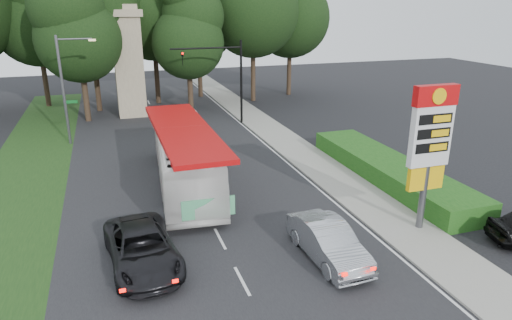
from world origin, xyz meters
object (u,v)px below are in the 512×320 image
object	(u,v)px
monument	(128,61)
streetlight_signs	(66,85)
gas_station_pylon	(430,139)
transit_bus	(185,157)
sedan_silver	(328,242)
suv_charcoal	(142,248)
traffic_signal_mast	(226,71)

from	to	relation	value
monument	streetlight_signs	bearing A→B (deg)	-121.97
gas_station_pylon	streetlight_signs	xyz separation A→B (m)	(-16.19, 20.01, -0.01)
transit_bus	sedan_silver	distance (m)	10.83
gas_station_pylon	monument	size ratio (longest dim) A/B	0.68
monument	sedan_silver	xyz separation A→B (m)	(5.87, -29.03, -4.31)
suv_charcoal	sedan_silver	bearing A→B (deg)	-19.80
streetlight_signs	sedan_silver	distance (m)	23.95
streetlight_signs	sedan_silver	size ratio (longest dim) A/B	1.65
traffic_signal_mast	sedan_silver	world-z (taller)	traffic_signal_mast
traffic_signal_mast	sedan_silver	distance (m)	23.42
gas_station_pylon	traffic_signal_mast	world-z (taller)	traffic_signal_mast
monument	suv_charcoal	world-z (taller)	monument
gas_station_pylon	traffic_signal_mast	size ratio (longest dim) A/B	0.95
monument	sedan_silver	distance (m)	29.93
traffic_signal_mast	transit_bus	size ratio (longest dim) A/B	0.57
streetlight_signs	monument	xyz separation A→B (m)	(4.99, 7.99, 0.67)
traffic_signal_mast	transit_bus	world-z (taller)	traffic_signal_mast
transit_bus	sedan_silver	world-z (taller)	transit_bus
gas_station_pylon	monument	xyz separation A→B (m)	(-11.20, 28.01, 0.66)
gas_station_pylon	suv_charcoal	size ratio (longest dim) A/B	1.23
sedan_silver	transit_bus	bearing A→B (deg)	110.70
gas_station_pylon	transit_bus	xyz separation A→B (m)	(-9.51, 8.92, -2.70)
suv_charcoal	traffic_signal_mast	bearing A→B (deg)	61.35
gas_station_pylon	transit_bus	distance (m)	13.32
sedan_silver	suv_charcoal	size ratio (longest dim) A/B	0.87
transit_bus	monument	bearing A→B (deg)	99.59
gas_station_pylon	sedan_silver	bearing A→B (deg)	-169.16
gas_station_pylon	suv_charcoal	xyz separation A→B (m)	(-12.69, 0.90, -3.67)
transit_bus	suv_charcoal	distance (m)	8.68
streetlight_signs	suv_charcoal	world-z (taller)	streetlight_signs
transit_bus	suv_charcoal	size ratio (longest dim) A/B	2.25
gas_station_pylon	sedan_silver	world-z (taller)	gas_station_pylon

